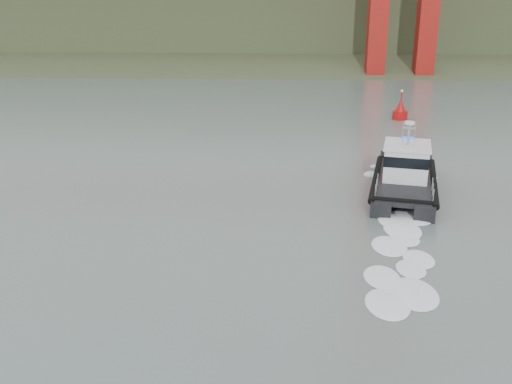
# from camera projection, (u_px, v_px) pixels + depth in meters

# --- Properties ---
(ground) EXTENTS (400.00, 400.00, 0.00)m
(ground) POSITION_uv_depth(u_px,v_px,m) (224.00, 312.00, 25.75)
(ground) COLOR slate
(ground) RESTS_ON ground
(headlands) EXTENTS (500.00, 105.36, 27.12)m
(headlands) POSITION_uv_depth(u_px,v_px,m) (272.00, 19.00, 141.57)
(headlands) COLOR #364226
(headlands) RESTS_ON ground
(patrol_boat) EXTENTS (6.23, 11.58, 5.33)m
(patrol_boat) POSITION_uv_depth(u_px,v_px,m) (405.00, 174.00, 40.57)
(patrol_boat) COLOR black
(patrol_boat) RESTS_ON ground
(nav_buoy) EXTENTS (1.70, 1.70, 3.54)m
(nav_buoy) POSITION_uv_depth(u_px,v_px,m) (400.00, 111.00, 63.79)
(nav_buoy) COLOR #A50B0B
(nav_buoy) RESTS_ON ground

